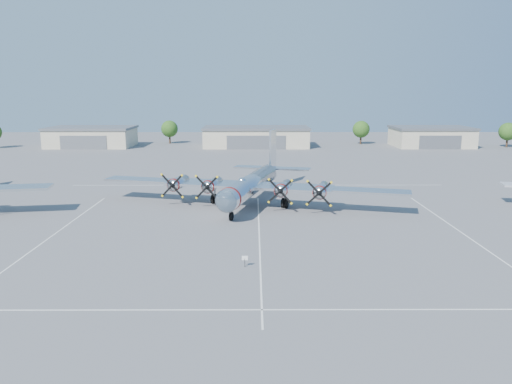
{
  "coord_description": "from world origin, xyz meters",
  "views": [
    {
      "loc": [
        -0.54,
        -54.71,
        15.17
      ],
      "look_at": [
        -0.32,
        3.81,
        3.2
      ],
      "focal_mm": 35.0,
      "sensor_mm": 36.0,
      "label": 1
    }
  ],
  "objects_px": {
    "hangar_center": "(256,137)",
    "tree_east": "(361,129)",
    "hangar_west": "(92,137)",
    "tree_west": "(170,129)",
    "main_bomber_b29": "(253,203)",
    "info_placard": "(245,259)",
    "hangar_east": "(431,137)",
    "tree_far_east": "(508,132)"
  },
  "relations": [
    {
      "from": "tree_east",
      "to": "main_bomber_b29",
      "type": "xyz_separation_m",
      "value": [
        -30.73,
        -75.97,
        -4.22
      ]
    },
    {
      "from": "tree_east",
      "to": "info_placard",
      "type": "bearing_deg",
      "value": -107.2
    },
    {
      "from": "hangar_east",
      "to": "main_bomber_b29",
      "type": "bearing_deg",
      "value": -124.87
    },
    {
      "from": "tree_west",
      "to": "info_placard",
      "type": "height_order",
      "value": "tree_west"
    },
    {
      "from": "tree_west",
      "to": "main_bomber_b29",
      "type": "relative_size",
      "value": 0.16
    },
    {
      "from": "tree_west",
      "to": "tree_far_east",
      "type": "height_order",
      "value": "same"
    },
    {
      "from": "tree_east",
      "to": "info_placard",
      "type": "relative_size",
      "value": 6.59
    },
    {
      "from": "hangar_center",
      "to": "tree_east",
      "type": "xyz_separation_m",
      "value": [
        30.0,
        6.04,
        1.51
      ]
    },
    {
      "from": "hangar_east",
      "to": "tree_far_east",
      "type": "relative_size",
      "value": 3.1
    },
    {
      "from": "hangar_center",
      "to": "tree_east",
      "type": "distance_m",
      "value": 30.64
    },
    {
      "from": "hangar_east",
      "to": "tree_west",
      "type": "distance_m",
      "value": 73.46
    },
    {
      "from": "hangar_west",
      "to": "info_placard",
      "type": "height_order",
      "value": "hangar_west"
    },
    {
      "from": "tree_east",
      "to": "main_bomber_b29",
      "type": "bearing_deg",
      "value": -112.03
    },
    {
      "from": "hangar_west",
      "to": "tree_west",
      "type": "height_order",
      "value": "tree_west"
    },
    {
      "from": "info_placard",
      "to": "main_bomber_b29",
      "type": "bearing_deg",
      "value": 91.23
    },
    {
      "from": "main_bomber_b29",
      "to": "tree_west",
      "type": "bearing_deg",
      "value": 122.36
    },
    {
      "from": "hangar_west",
      "to": "hangar_center",
      "type": "height_order",
      "value": "same"
    },
    {
      "from": "hangar_east",
      "to": "tree_east",
      "type": "relative_size",
      "value": 3.1
    },
    {
      "from": "hangar_center",
      "to": "info_placard",
      "type": "distance_m",
      "value": 95.27
    },
    {
      "from": "tree_east",
      "to": "main_bomber_b29",
      "type": "relative_size",
      "value": 0.16
    },
    {
      "from": "tree_west",
      "to": "tree_east",
      "type": "xyz_separation_m",
      "value": [
        55.0,
        -2.0,
        0.0
      ]
    },
    {
      "from": "hangar_west",
      "to": "hangar_center",
      "type": "xyz_separation_m",
      "value": [
        45.0,
        -0.0,
        -0.0
      ]
    },
    {
      "from": "tree_west",
      "to": "info_placard",
      "type": "distance_m",
      "value": 106.01
    },
    {
      "from": "hangar_west",
      "to": "tree_east",
      "type": "distance_m",
      "value": 75.26
    },
    {
      "from": "hangar_west",
      "to": "main_bomber_b29",
      "type": "distance_m",
      "value": 82.81
    },
    {
      "from": "main_bomber_b29",
      "to": "info_placard",
      "type": "bearing_deg",
      "value": -76.35
    },
    {
      "from": "tree_west",
      "to": "main_bomber_b29",
      "type": "distance_m",
      "value": 81.76
    },
    {
      "from": "tree_east",
      "to": "tree_far_east",
      "type": "xyz_separation_m",
      "value": [
        38.0,
        -8.0,
        0.0
      ]
    },
    {
      "from": "tree_far_east",
      "to": "main_bomber_b29",
      "type": "height_order",
      "value": "tree_far_east"
    },
    {
      "from": "hangar_center",
      "to": "tree_east",
      "type": "height_order",
      "value": "tree_east"
    },
    {
      "from": "tree_far_east",
      "to": "main_bomber_b29",
      "type": "bearing_deg",
      "value": -135.32
    },
    {
      "from": "tree_east",
      "to": "info_placard",
      "type": "height_order",
      "value": "tree_east"
    },
    {
      "from": "tree_east",
      "to": "main_bomber_b29",
      "type": "distance_m",
      "value": 82.06
    },
    {
      "from": "tree_far_east",
      "to": "tree_east",
      "type": "bearing_deg",
      "value": 168.11
    },
    {
      "from": "main_bomber_b29",
      "to": "hangar_center",
      "type": "bearing_deg",
      "value": 104.47
    },
    {
      "from": "hangar_west",
      "to": "tree_east",
      "type": "bearing_deg",
      "value": 4.6
    },
    {
      "from": "tree_west",
      "to": "main_bomber_b29",
      "type": "height_order",
      "value": "tree_west"
    },
    {
      "from": "info_placard",
      "to": "hangar_east",
      "type": "bearing_deg",
      "value": 65.25
    },
    {
      "from": "tree_east",
      "to": "hangar_center",
      "type": "bearing_deg",
      "value": -168.62
    },
    {
      "from": "hangar_west",
      "to": "tree_far_east",
      "type": "bearing_deg",
      "value": -1.0
    },
    {
      "from": "hangar_center",
      "to": "hangar_east",
      "type": "xyz_separation_m",
      "value": [
        48.0,
        0.0,
        0.0
      ]
    },
    {
      "from": "hangar_west",
      "to": "tree_west",
      "type": "xyz_separation_m",
      "value": [
        20.0,
        8.04,
        1.51
      ]
    }
  ]
}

